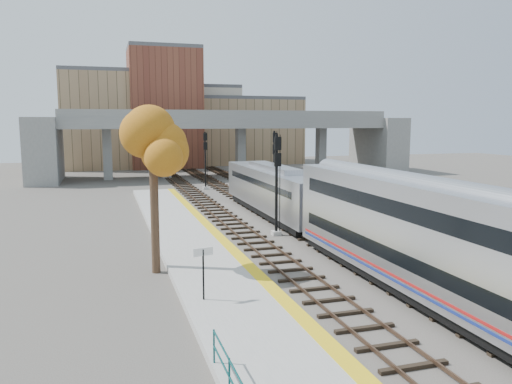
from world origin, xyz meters
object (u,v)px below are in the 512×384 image
object	(u,v)px
signal_mast_far	(205,161)
signal_mast_mid	(274,169)
tree	(153,146)
car_c	(336,180)
car_b	(339,181)
locomotive	(273,190)
car_a	(305,186)
signal_mast_near	(277,186)
coach	(455,249)

from	to	relation	value
signal_mast_far	signal_mast_mid	bearing A→B (deg)	-72.35
tree	car_c	bearing A→B (deg)	50.44
car_b	car_c	size ratio (longest dim) A/B	0.97
locomotive	tree	distance (m)	17.73
car_b	car_a	bearing A→B (deg)	176.50
signal_mast_near	signal_mast_mid	size ratio (longest dim) A/B	1.00
locomotive	car_b	bearing A→B (deg)	48.64
signal_mast_near	car_c	xyz separation A→B (m)	(16.65, 24.65, -2.86)
signal_mast_mid	car_a	bearing A→B (deg)	49.98
coach	signal_mast_near	xyz separation A→B (m)	(-2.10, 15.82, 0.70)
tree	signal_mast_far	bearing A→B (deg)	74.16
signal_mast_mid	signal_mast_near	bearing A→B (deg)	-108.36
car_a	car_c	bearing A→B (deg)	22.69
tree	car_b	distance (m)	38.73
signal_mast_far	tree	size ratio (longest dim) A/B	0.75
tree	signal_mast_mid	bearing A→B (deg)	55.07
locomotive	car_b	world-z (taller)	locomotive
signal_mast_mid	car_b	xyz separation A→B (m)	(11.94, 10.26, -2.81)
signal_mast_near	car_a	world-z (taller)	signal_mast_near
car_b	car_c	xyz separation A→B (m)	(0.61, 2.03, -0.06)
coach	car_b	xyz separation A→B (m)	(13.94, 38.44, -2.10)
signal_mast_far	car_a	distance (m)	12.04
coach	car_b	world-z (taller)	coach
signal_mast_mid	signal_mast_far	xyz separation A→B (m)	(-4.10, 12.89, -0.20)
locomotive	tree	xyz separation A→B (m)	(-11.06, -13.14, 4.39)
car_b	locomotive	bearing A→B (deg)	-160.61
coach	signal_mast_mid	xyz separation A→B (m)	(2.00, 28.17, 0.71)
locomotive	signal_mast_far	distance (m)	18.61
locomotive	car_b	xyz separation A→B (m)	(13.94, 15.83, -1.58)
locomotive	car_a	bearing A→B (deg)	57.54
locomotive	coach	distance (m)	22.61
locomotive	signal_mast_near	distance (m)	7.21
locomotive	signal_mast_mid	world-z (taller)	signal_mast_mid
coach	tree	size ratio (longest dim) A/B	2.78
signal_mast_far	car_c	xyz separation A→B (m)	(16.65, -0.59, -2.67)
coach	car_c	distance (m)	43.06
locomotive	tree	world-z (taller)	tree
locomotive	signal_mast_mid	bearing A→B (deg)	70.24
car_c	car_a	bearing A→B (deg)	-144.58
car_b	car_c	world-z (taller)	car_b
car_c	coach	bearing A→B (deg)	-111.71
car_b	signal_mast_far	bearing A→B (deg)	141.45
car_a	signal_mast_near	bearing A→B (deg)	-132.36
signal_mast_mid	car_a	size ratio (longest dim) A/B	2.05
coach	signal_mast_far	bearing A→B (deg)	92.93
signal_mast_far	car_c	size ratio (longest dim) A/B	1.66
signal_mast_near	signal_mast_mid	xyz separation A→B (m)	(4.10, 12.36, 0.01)
signal_mast_mid	signal_mast_far	world-z (taller)	signal_mast_mid
signal_mast_near	signal_mast_far	xyz separation A→B (m)	(0.00, 25.25, -0.19)
signal_mast_mid	tree	bearing A→B (deg)	-124.93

